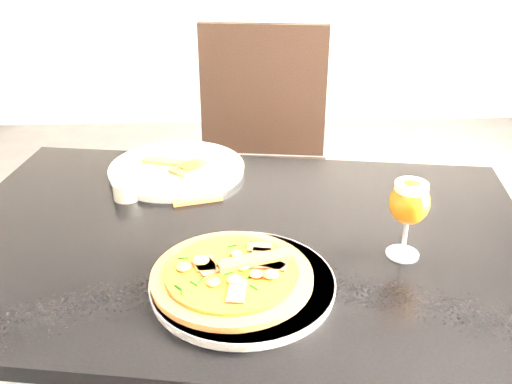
{
  "coord_description": "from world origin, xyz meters",
  "views": [
    {
      "loc": [
        -0.0,
        -0.69,
        1.36
      ],
      "look_at": [
        0.04,
        0.33,
        0.83
      ],
      "focal_mm": 40.0,
      "sensor_mm": 36.0,
      "label": 1
    }
  ],
  "objects_px": {
    "dining_table": "(237,272)",
    "chair_far": "(260,164)",
    "pizza": "(233,274)",
    "beer_glass": "(409,203)"
  },
  "relations": [
    {
      "from": "dining_table",
      "to": "chair_far",
      "type": "height_order",
      "value": "chair_far"
    },
    {
      "from": "chair_far",
      "to": "dining_table",
      "type": "bearing_deg",
      "value": -89.19
    },
    {
      "from": "dining_table",
      "to": "pizza",
      "type": "relative_size",
      "value": 4.62
    },
    {
      "from": "pizza",
      "to": "beer_glass",
      "type": "bearing_deg",
      "value": 15.09
    },
    {
      "from": "dining_table",
      "to": "chair_far",
      "type": "bearing_deg",
      "value": 92.59
    },
    {
      "from": "chair_far",
      "to": "beer_glass",
      "type": "relative_size",
      "value": 6.33
    },
    {
      "from": "chair_far",
      "to": "beer_glass",
      "type": "xyz_separation_m",
      "value": [
        0.23,
        -0.87,
        0.31
      ]
    },
    {
      "from": "pizza",
      "to": "beer_glass",
      "type": "xyz_separation_m",
      "value": [
        0.33,
        0.09,
        0.09
      ]
    },
    {
      "from": "pizza",
      "to": "chair_far",
      "type": "bearing_deg",
      "value": 84.38
    },
    {
      "from": "beer_glass",
      "to": "chair_far",
      "type": "bearing_deg",
      "value": 104.81
    }
  ]
}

